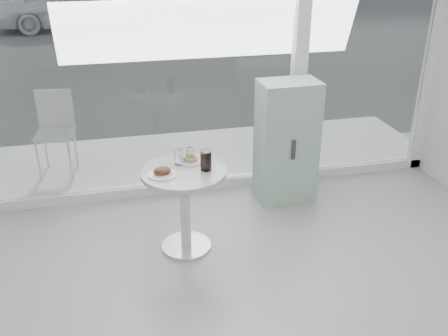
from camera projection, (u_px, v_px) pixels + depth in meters
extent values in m
cube|color=white|center=(215.00, 182.00, 5.52)|extent=(5.00, 0.12, 0.10)
cube|color=white|center=(434.00, 40.00, 5.40)|extent=(0.12, 0.12, 3.00)
cube|color=white|center=(300.00, 47.00, 5.08)|extent=(0.14, 0.14, 3.00)
cube|color=white|center=(135.00, 66.00, 4.79)|extent=(3.21, 0.02, 2.60)
cube|color=white|center=(369.00, 53.00, 5.28)|extent=(1.41, 0.02, 2.60)
cylinder|color=silver|center=(186.00, 246.00, 4.47)|extent=(0.44, 0.44, 0.03)
cylinder|color=silver|center=(185.00, 212.00, 4.32)|extent=(0.09, 0.09, 0.70)
cylinder|color=silver|center=(184.00, 172.00, 4.15)|extent=(0.72, 0.72, 0.04)
cube|color=silver|center=(202.00, 156.00, 6.24)|extent=(5.60, 1.60, 0.05)
cube|color=#323232|center=(136.00, 15.00, 16.99)|extent=(40.00, 24.00, 0.00)
cube|color=#89AF9C|center=(286.00, 142.00, 5.06)|extent=(0.59, 0.40, 1.26)
cube|color=#333333|center=(293.00, 150.00, 4.88)|extent=(0.04, 0.02, 0.20)
cylinder|color=silver|center=(38.00, 161.00, 5.50)|extent=(0.02, 0.02, 0.45)
cylinder|color=silver|center=(70.00, 160.00, 5.52)|extent=(0.02, 0.02, 0.45)
cylinder|color=silver|center=(46.00, 149.00, 5.80)|extent=(0.02, 0.02, 0.45)
cylinder|color=silver|center=(76.00, 148.00, 5.83)|extent=(0.02, 0.02, 0.45)
cube|color=silver|center=(55.00, 135.00, 5.56)|extent=(0.46, 0.46, 0.03)
cube|color=silver|center=(55.00, 109.00, 5.63)|extent=(0.40, 0.08, 0.45)
imported|color=silver|center=(68.00, 4.00, 14.22)|extent=(4.26, 2.10, 1.40)
cylinder|color=white|center=(162.00, 174.00, 4.06)|extent=(0.24, 0.24, 0.01)
cube|color=white|center=(165.00, 174.00, 4.05)|extent=(0.15, 0.15, 0.00)
ellipsoid|color=#311A0D|center=(162.00, 171.00, 4.04)|extent=(0.14, 0.12, 0.06)
ellipsoid|color=#311A0D|center=(166.00, 170.00, 4.07)|extent=(0.07, 0.07, 0.04)
cylinder|color=white|center=(191.00, 161.00, 4.30)|extent=(0.22, 0.22, 0.01)
torus|color=#A97F4D|center=(191.00, 158.00, 4.28)|extent=(0.13, 0.13, 0.04)
cylinder|color=white|center=(179.00, 157.00, 4.23)|extent=(0.08, 0.08, 0.13)
cylinder|color=white|center=(179.00, 160.00, 4.24)|extent=(0.07, 0.07, 0.07)
cylinder|color=white|center=(191.00, 155.00, 4.26)|extent=(0.08, 0.08, 0.13)
cylinder|color=white|center=(191.00, 158.00, 4.27)|extent=(0.06, 0.06, 0.07)
cylinder|color=white|center=(206.00, 160.00, 4.11)|extent=(0.09, 0.09, 0.18)
cylinder|color=black|center=(206.00, 161.00, 4.12)|extent=(0.08, 0.08, 0.16)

